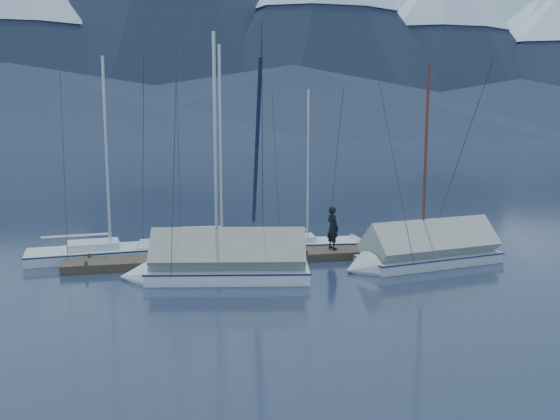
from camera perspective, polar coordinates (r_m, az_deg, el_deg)
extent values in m
plane|color=#161E31|center=(23.98, 1.04, -5.89)|extent=(1000.00, 1000.00, 0.00)
cone|color=#475675|center=(459.36, -7.03, 16.35)|extent=(330.00, 330.00, 140.00)
cone|color=#475675|center=(506.20, 9.34, 14.71)|extent=(308.00, 308.00, 125.00)
cone|color=silver|center=(511.62, 9.44, 18.80)|extent=(133.24, 133.24, 52.50)
cone|color=#475675|center=(555.81, 24.02, 13.01)|extent=(286.00, 286.00, 115.00)
cone|color=silver|center=(559.97, 24.24, 16.46)|extent=(123.72, 123.72, 48.30)
cone|color=#192133|center=(325.48, -23.80, 14.60)|extent=(171.00, 171.00, 90.00)
cone|color=#192133|center=(338.60, -10.27, 18.75)|extent=(228.00, 228.00, 135.00)
cone|color=#192133|center=(330.51, 4.59, 16.91)|extent=(190.00, 190.00, 110.00)
cone|color=#192133|center=(367.52, 15.74, 14.98)|extent=(182.40, 182.40, 100.00)
cone|color=#192133|center=(268.34, -24.63, 9.58)|extent=(416.00, 416.00, 30.00)
cone|color=#192133|center=(275.67, 1.22, 10.49)|extent=(390.00, 390.00, 32.00)
cone|color=#192133|center=(329.80, 21.97, 9.20)|extent=(364.00, 364.00, 28.00)
cube|color=#382D23|center=(25.84, 0.00, -4.46)|extent=(18.00, 1.50, 0.34)
cube|color=black|center=(25.31, -13.44, -5.48)|extent=(3.00, 1.30, 0.30)
cube|color=black|center=(25.89, 0.00, -4.93)|extent=(3.00, 1.30, 0.30)
cube|color=black|center=(27.78, 12.20, -4.20)|extent=(3.00, 1.30, 0.30)
cylinder|color=#382D23|center=(26.02, -17.87, -4.37)|extent=(0.12, 0.12, 0.35)
cylinder|color=#382D23|center=(24.66, -18.16, -5.08)|extent=(0.12, 0.12, 0.35)
cylinder|color=#382D23|center=(25.90, -11.23, -4.18)|extent=(0.12, 0.12, 0.35)
cylinder|color=#382D23|center=(24.53, -11.15, -4.88)|extent=(0.12, 0.12, 0.35)
cylinder|color=#382D23|center=(26.13, -4.63, -3.94)|extent=(0.12, 0.12, 0.35)
cylinder|color=#382D23|center=(24.77, -4.18, -4.62)|extent=(0.12, 0.12, 0.35)
cylinder|color=#382D23|center=(26.69, 1.77, -3.65)|extent=(0.12, 0.12, 0.35)
cylinder|color=#382D23|center=(25.37, 2.56, -4.29)|extent=(0.12, 0.12, 0.35)
cylinder|color=#382D23|center=(27.57, 7.83, -3.33)|extent=(0.12, 0.12, 0.35)
cylinder|color=#382D23|center=(26.30, 8.90, -3.93)|extent=(0.12, 0.12, 0.35)
cylinder|color=#382D23|center=(28.74, 13.46, -3.01)|extent=(0.12, 0.12, 0.35)
cylinder|color=#382D23|center=(27.52, 14.73, -3.56)|extent=(0.12, 0.12, 0.35)
cube|color=silver|center=(27.31, -16.83, -4.22)|extent=(6.37, 2.70, 0.68)
cube|color=silver|center=(27.37, -16.80, -4.85)|extent=(5.35, 1.68, 0.31)
cube|color=navy|center=(27.25, -16.86, -3.63)|extent=(6.43, 2.73, 0.06)
cone|color=silver|center=(27.62, -9.42, -3.83)|extent=(1.34, 2.09, 1.98)
cube|color=silver|center=(27.20, -17.53, -3.23)|extent=(2.31, 1.66, 0.31)
cylinder|color=#B2B7BF|center=(26.73, -16.35, 5.21)|extent=(0.12, 0.12, 8.25)
cylinder|color=#B2B7BF|center=(27.11, -19.10, -2.34)|extent=(2.78, 0.38, 0.09)
cylinder|color=#26262B|center=(26.84, -13.04, 5.34)|extent=(0.35, 3.10, 8.26)
cube|color=silver|center=(27.62, -6.52, -3.75)|extent=(6.75, 2.55, 0.73)
cube|color=silver|center=(27.69, -6.51, -4.42)|extent=(5.70, 1.50, 0.33)
cube|color=navy|center=(27.55, -6.53, -3.12)|extent=(6.81, 2.57, 0.07)
cone|color=silver|center=(28.07, 1.30, -3.50)|extent=(1.32, 2.18, 2.13)
cube|color=silver|center=(27.49, -7.23, -2.69)|extent=(2.40, 1.67, 0.33)
cylinder|color=#B2B7BF|center=(27.05, -5.75, 6.25)|extent=(0.13, 0.13, 8.86)
cylinder|color=#B2B7BF|center=(27.38, -8.87, -1.71)|extent=(2.99, 0.25, 0.10)
cylinder|color=#26262B|center=(27.21, -2.23, 6.30)|extent=(0.20, 3.34, 8.87)
cube|color=silver|center=(28.08, 1.94, -3.56)|extent=(5.41, 2.21, 0.58)
cube|color=silver|center=(28.13, 1.94, -4.08)|extent=(4.55, 1.36, 0.26)
cube|color=#161E42|center=(28.03, 1.94, -3.06)|extent=(5.46, 2.23, 0.05)
cone|color=silver|center=(28.72, 7.93, -3.36)|extent=(1.11, 1.77, 1.69)
cube|color=silver|center=(27.95, 1.41, -2.73)|extent=(1.95, 1.39, 0.26)
cylinder|color=#B2B7BF|center=(27.60, 2.70, 4.22)|extent=(0.11, 0.11, 7.03)
cylinder|color=#B2B7BF|center=(27.79, 0.16, -1.96)|extent=(2.37, 0.29, 0.08)
cylinder|color=#26262B|center=(27.87, 5.38, 4.23)|extent=(0.25, 2.65, 7.04)
cube|color=silver|center=(25.93, 14.18, -4.79)|extent=(6.43, 3.32, 0.65)
cube|color=silver|center=(25.99, 14.16, -5.43)|extent=(5.34, 2.18, 0.30)
cube|color=#19294C|center=(25.86, 14.21, -4.20)|extent=(6.49, 3.35, 0.06)
cone|color=silver|center=(23.98, 7.52, -5.68)|extent=(1.47, 2.26, 2.08)
cylinder|color=#592819|center=(25.07, 13.82, 4.67)|extent=(0.12, 0.12, 7.90)
cylinder|color=#592819|center=(26.35, 15.95, -2.61)|extent=(2.72, 0.62, 0.09)
cylinder|color=#26262B|center=(24.17, 10.93, 4.63)|extent=(0.62, 3.03, 7.91)
cube|color=#9C9C92|center=(25.77, 14.24, -3.23)|extent=(6.13, 3.30, 2.21)
cube|color=white|center=(22.81, -4.95, -6.33)|extent=(6.38, 3.29, 0.72)
cube|color=white|center=(22.90, -4.94, -7.12)|extent=(5.30, 2.16, 0.33)
cube|color=#1D1A50|center=(22.74, -4.96, -5.59)|extent=(6.45, 3.33, 0.07)
cone|color=white|center=(23.29, -13.70, -6.24)|extent=(1.57, 2.27, 2.08)
cylinder|color=#B2B7BF|center=(22.12, -6.24, 5.53)|extent=(0.13, 0.13, 8.68)
cylinder|color=#B2B7BF|center=(22.54, -2.22, -3.85)|extent=(2.70, 0.62, 0.10)
cylinder|color=#26262B|center=(22.30, -10.15, 5.47)|extent=(0.61, 3.01, 8.69)
cube|color=gray|center=(22.62, -4.98, -4.39)|extent=(6.09, 3.27, 2.21)
imported|color=black|center=(26.41, 5.10, -1.71)|extent=(0.66, 0.81, 1.91)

